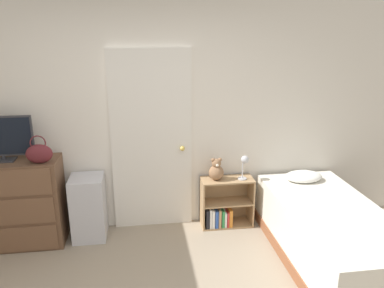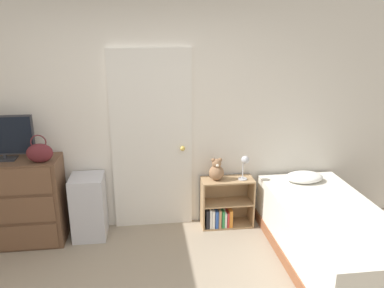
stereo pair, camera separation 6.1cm
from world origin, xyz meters
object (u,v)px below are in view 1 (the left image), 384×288
at_px(dresser, 10,204).
at_px(bookshelf, 223,207).
at_px(teddy_bear, 216,170).
at_px(desk_lamp, 244,163).
at_px(storage_bin, 89,207).
at_px(handbag, 39,153).
at_px(bed, 330,234).
at_px(tv, 1,138).

height_order(dresser, bookshelf, dresser).
relative_size(teddy_bear, desk_lamp, 0.91).
distance_m(storage_bin, bookshelf, 1.54).
xyz_separation_m(handbag, desk_lamp, (2.17, 0.16, -0.26)).
xyz_separation_m(dresser, handbag, (0.39, -0.11, 0.58)).
distance_m(dresser, desk_lamp, 2.58).
bearing_deg(bookshelf, teddy_bear, -178.66).
height_order(dresser, handbag, handbag).
xyz_separation_m(storage_bin, teddy_bear, (1.44, 0.05, 0.34)).
distance_m(desk_lamp, bed, 1.16).
distance_m(tv, handbag, 0.43).
height_order(tv, bookshelf, tv).
relative_size(bookshelf, bed, 0.31).
height_order(tv, desk_lamp, tv).
bearing_deg(dresser, desk_lamp, 0.99).
height_order(teddy_bear, desk_lamp, desk_lamp).
height_order(handbag, teddy_bear, handbag).
height_order(handbag, storage_bin, handbag).
bearing_deg(teddy_bear, dresser, -177.89).
height_order(storage_bin, teddy_bear, teddy_bear).
xyz_separation_m(desk_lamp, bed, (0.68, -0.80, -0.50)).
relative_size(handbag, teddy_bear, 1.10).
relative_size(tv, bookshelf, 1.05).
bearing_deg(tv, teddy_bear, 1.75).
distance_m(dresser, storage_bin, 0.81).
bearing_deg(bookshelf, bed, -42.96).
height_order(bookshelf, bed, bed).
bearing_deg(bookshelf, handbag, -174.23).
bearing_deg(tv, dresser, -103.61).
bearing_deg(storage_bin, handbag, -160.99).
height_order(teddy_bear, bed, teddy_bear).
height_order(dresser, storage_bin, dresser).
bearing_deg(bed, desk_lamp, 130.18).
relative_size(dresser, tv, 1.71).
distance_m(dresser, handbag, 0.71).
bearing_deg(storage_bin, teddy_bear, 2.11).
distance_m(handbag, storage_bin, 0.82).
bearing_deg(storage_bin, bed, -17.87).
bearing_deg(handbag, dresser, 163.98).
distance_m(bookshelf, bed, 1.24).
bearing_deg(dresser, bookshelf, 2.08).
relative_size(storage_bin, desk_lamp, 2.48).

